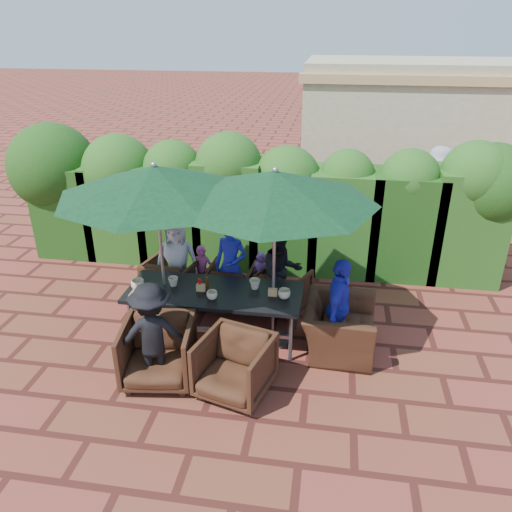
# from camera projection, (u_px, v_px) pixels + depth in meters

# --- Properties ---
(ground) EXTENTS (80.00, 80.00, 0.00)m
(ground) POSITION_uv_depth(u_px,v_px,m) (233.00, 332.00, 7.11)
(ground) COLOR maroon
(ground) RESTS_ON ground
(dining_table) EXTENTS (2.34, 0.90, 0.75)m
(dining_table) POSITION_uv_depth(u_px,v_px,m) (214.00, 296.00, 6.69)
(dining_table) COLOR black
(dining_table) RESTS_ON ground
(umbrella_left) EXTENTS (2.52, 2.52, 2.46)m
(umbrella_left) POSITION_uv_depth(u_px,v_px,m) (155.00, 181.00, 6.19)
(umbrella_left) COLOR gray
(umbrella_left) RESTS_ON ground
(umbrella_right) EXTENTS (2.55, 2.55, 2.46)m
(umbrella_right) POSITION_uv_depth(u_px,v_px,m) (275.00, 187.00, 5.98)
(umbrella_right) COLOR gray
(umbrella_right) RESTS_ON ground
(chair_far_left) EXTENTS (0.91, 0.87, 0.79)m
(chair_far_left) POSITION_uv_depth(u_px,v_px,m) (174.00, 277.00, 7.77)
(chair_far_left) COLOR black
(chair_far_left) RESTS_ON ground
(chair_far_mid) EXTENTS (0.71, 0.67, 0.70)m
(chair_far_mid) POSITION_uv_depth(u_px,v_px,m) (232.00, 282.00, 7.74)
(chair_far_mid) COLOR black
(chair_far_mid) RESTS_ON ground
(chair_far_right) EXTENTS (0.89, 0.86, 0.71)m
(chair_far_right) POSITION_uv_depth(u_px,v_px,m) (283.00, 288.00, 7.55)
(chair_far_right) COLOR black
(chair_far_right) RESTS_ON ground
(chair_near_left) EXTENTS (0.93, 0.88, 0.86)m
(chair_near_left) POSITION_uv_depth(u_px,v_px,m) (158.00, 349.00, 6.01)
(chair_near_left) COLOR black
(chair_near_left) RESTS_ON ground
(chair_near_right) EXTENTS (0.96, 0.92, 0.81)m
(chair_near_right) POSITION_uv_depth(u_px,v_px,m) (235.00, 364.00, 5.80)
(chair_near_right) COLOR black
(chair_near_right) RESTS_ON ground
(chair_end_right) EXTENTS (0.73, 1.08, 0.91)m
(chair_end_right) POSITION_uv_depth(u_px,v_px,m) (339.00, 320.00, 6.55)
(chair_end_right) COLOR black
(chair_end_right) RESTS_ON ground
(adult_far_left) EXTENTS (0.72, 0.48, 1.37)m
(adult_far_left) POSITION_uv_depth(u_px,v_px,m) (177.00, 261.00, 7.65)
(adult_far_left) COLOR silver
(adult_far_left) RESTS_ON ground
(adult_far_mid) EXTENTS (0.58, 0.51, 1.40)m
(adult_far_mid) POSITION_uv_depth(u_px,v_px,m) (231.00, 266.00, 7.45)
(adult_far_mid) COLOR #2227B8
(adult_far_mid) RESTS_ON ground
(adult_far_right) EXTENTS (0.74, 0.60, 1.32)m
(adult_far_right) POSITION_uv_depth(u_px,v_px,m) (281.00, 272.00, 7.35)
(adult_far_right) COLOR black
(adult_far_right) RESTS_ON ground
(adult_near_left) EXTENTS (0.94, 0.66, 1.33)m
(adult_near_left) POSITION_uv_depth(u_px,v_px,m) (152.00, 335.00, 5.87)
(adult_near_left) COLOR black
(adult_near_left) RESTS_ON ground
(adult_end_right) EXTENTS (0.53, 0.85, 1.35)m
(adult_end_right) POSITION_uv_depth(u_px,v_px,m) (339.00, 307.00, 6.42)
(adult_end_right) COLOR #2227B8
(adult_end_right) RESTS_ON ground
(child_left) EXTENTS (0.34, 0.28, 0.91)m
(child_left) POSITION_uv_depth(u_px,v_px,m) (202.00, 273.00, 7.77)
(child_left) COLOR #C64588
(child_left) RESTS_ON ground
(child_right) EXTENTS (0.36, 0.32, 0.85)m
(child_right) POSITION_uv_depth(u_px,v_px,m) (261.00, 279.00, 7.67)
(child_right) COLOR #9253B3
(child_right) RESTS_ON ground
(pedestrian_a) EXTENTS (1.65, 0.96, 1.67)m
(pedestrian_a) POSITION_uv_depth(u_px,v_px,m) (339.00, 192.00, 10.26)
(pedestrian_a) COLOR #27902C
(pedestrian_a) RESTS_ON ground
(pedestrian_b) EXTENTS (0.85, 0.71, 1.52)m
(pedestrian_b) POSITION_uv_depth(u_px,v_px,m) (389.00, 195.00, 10.32)
(pedestrian_b) COLOR #C64588
(pedestrian_b) RESTS_ON ground
(pedestrian_c) EXTENTS (1.22, 1.14, 1.80)m
(pedestrian_c) POSITION_uv_depth(u_px,v_px,m) (436.00, 191.00, 10.11)
(pedestrian_c) COLOR gray
(pedestrian_c) RESTS_ON ground
(cup_a) EXTENTS (0.18, 0.18, 0.14)m
(cup_a) POSITION_uv_depth(u_px,v_px,m) (138.00, 285.00, 6.67)
(cup_a) COLOR beige
(cup_a) RESTS_ON dining_table
(cup_b) EXTENTS (0.14, 0.14, 0.13)m
(cup_b) POSITION_uv_depth(u_px,v_px,m) (173.00, 282.00, 6.76)
(cup_b) COLOR beige
(cup_b) RESTS_ON dining_table
(cup_c) EXTENTS (0.14, 0.14, 0.11)m
(cup_c) POSITION_uv_depth(u_px,v_px,m) (212.00, 295.00, 6.44)
(cup_c) COLOR beige
(cup_c) RESTS_ON dining_table
(cup_d) EXTENTS (0.15, 0.15, 0.14)m
(cup_d) POSITION_uv_depth(u_px,v_px,m) (255.00, 284.00, 6.69)
(cup_d) COLOR beige
(cup_d) RESTS_ON dining_table
(cup_e) EXTENTS (0.16, 0.16, 0.13)m
(cup_e) POSITION_uv_depth(u_px,v_px,m) (284.00, 294.00, 6.46)
(cup_e) COLOR beige
(cup_e) RESTS_ON dining_table
(ketchup_bottle) EXTENTS (0.04, 0.04, 0.17)m
(ketchup_bottle) POSITION_uv_depth(u_px,v_px,m) (200.00, 284.00, 6.64)
(ketchup_bottle) COLOR #B20C0A
(ketchup_bottle) RESTS_ON dining_table
(sauce_bottle) EXTENTS (0.04, 0.04, 0.17)m
(sauce_bottle) POSITION_uv_depth(u_px,v_px,m) (207.00, 283.00, 6.69)
(sauce_bottle) COLOR #4C230C
(sauce_bottle) RESTS_ON dining_table
(serving_tray) EXTENTS (0.35, 0.25, 0.02)m
(serving_tray) POSITION_uv_depth(u_px,v_px,m) (144.00, 293.00, 6.60)
(serving_tray) COLOR olive
(serving_tray) RESTS_ON dining_table
(number_block_left) EXTENTS (0.12, 0.06, 0.10)m
(number_block_left) POSITION_uv_depth(u_px,v_px,m) (201.00, 288.00, 6.64)
(number_block_left) COLOR tan
(number_block_left) RESTS_ON dining_table
(number_block_right) EXTENTS (0.12, 0.06, 0.10)m
(number_block_right) POSITION_uv_depth(u_px,v_px,m) (273.00, 292.00, 6.52)
(number_block_right) COLOR tan
(number_block_right) RESTS_ON dining_table
(hedge_wall) EXTENTS (9.10, 1.60, 2.40)m
(hedge_wall) POSITION_uv_depth(u_px,v_px,m) (248.00, 195.00, 8.66)
(hedge_wall) COLOR black
(hedge_wall) RESTS_ON ground
(building) EXTENTS (6.20, 3.08, 3.20)m
(building) POSITION_uv_depth(u_px,v_px,m) (428.00, 130.00, 12.18)
(building) COLOR beige
(building) RESTS_ON ground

